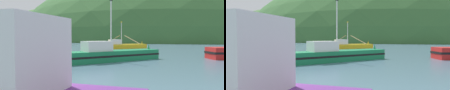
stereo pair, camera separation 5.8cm
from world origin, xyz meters
The scene contains 7 objects.
hill_far_left centered at (15.97, 141.86, 0.00)m, with size 82.16×65.72×59.71m, color #47703D.
hill_far_center centered at (-135.68, 239.23, 0.00)m, with size 105.25×84.20×74.76m, color #47703D.
hill_far_right centered at (10.93, 163.83, 0.00)m, with size 215.76×172.61×92.12m, color #386633.
hill_mid_left centered at (-113.14, 218.55, 0.00)m, with size 114.15×91.32×41.76m, color #2D562D.
fishing_boat_orange centered at (-17.66, 39.97, 0.96)m, with size 4.40×6.98×6.18m.
fishing_boat_green centered at (1.84, 24.91, 0.66)m, with size 9.48×9.65×6.19m.
fishing_boat_yellow centered at (-1.09, 47.17, 0.60)m, with size 10.01×11.78×5.59m.
Camera 2 is at (6.94, 5.09, 2.40)m, focal length 33.32 mm.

